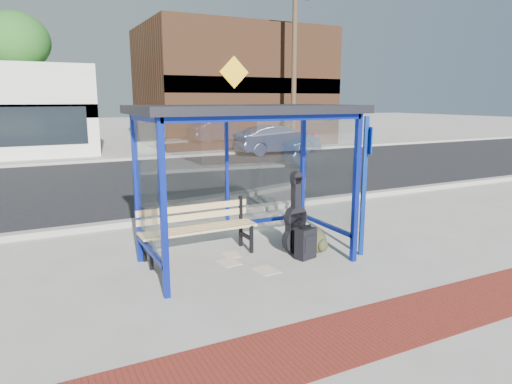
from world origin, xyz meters
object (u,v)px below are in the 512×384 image
guitar_bag (295,225)px  suitcase (306,243)px  bench (197,226)px  fire_hydrant (315,140)px  parked_car (278,140)px  backpack (318,241)px

guitar_bag → suitcase: guitar_bag is taller
bench → fire_hydrant: 17.15m
bench → suitcase: size_ratio=3.44×
guitar_bag → parked_car: bearing=52.1°
fire_hydrant → backpack: bearing=-123.9°
parked_car → backpack: bearing=155.5°
parked_car → suitcase: bearing=154.5°
suitcase → guitar_bag: bearing=75.9°
suitcase → parked_car: (6.64, 12.68, 0.40)m
backpack → parked_car: size_ratio=0.10×
parked_car → fire_hydrant: size_ratio=4.87×
guitar_bag → backpack: guitar_bag is taller
parked_car → guitar_bag: bearing=153.9°
bench → guitar_bag: (1.49, -0.59, -0.03)m
bench → suitcase: bearing=-32.0°
bench → backpack: bearing=-22.6°
bench → guitar_bag: 1.60m
guitar_bag → suitcase: 0.38m
bench → backpack: (1.84, -0.74, -0.31)m
suitcase → fire_hydrant: 16.96m
parked_car → fire_hydrant: 3.25m
suitcase → fire_hydrant: size_ratio=0.67×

